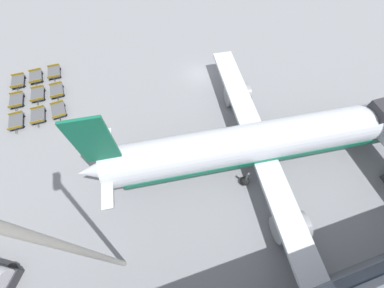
{
  "coord_description": "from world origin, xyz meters",
  "views": [
    {
      "loc": [
        26.62,
        -9.54,
        26.1
      ],
      "look_at": [
        13.45,
        -5.34,
        2.85
      ],
      "focal_mm": 22.0,
      "sensor_mm": 36.0,
      "label": 1
    }
  ],
  "objects": [
    {
      "name": "baggage_dolly_row_near_col_b",
      "position": [
        -2.41,
        -26.61,
        0.48
      ],
      "size": [
        3.36,
        1.87,
        0.92
      ],
      "color": "#515459",
      "rests_on": "ground_plane"
    },
    {
      "name": "baggage_dolly_row_mid_b_col_c",
      "position": [
        1.27,
        -20.94,
        0.48
      ],
      "size": [
        3.42,
        2.03,
        0.92
      ],
      "color": "#515459",
      "rests_on": "ground_plane"
    },
    {
      "name": "baggage_dolly_row_mid_a_col_a",
      "position": [
        -6.58,
        -24.07,
        0.48
      ],
      "size": [
        3.39,
        1.94,
        0.92
      ],
      "color": "#515459",
      "rests_on": "ground_plane"
    },
    {
      "name": "baggage_dolly_row_mid_b_col_b",
      "position": [
        -2.62,
        -21.07,
        0.48
      ],
      "size": [
        3.39,
        1.95,
        0.92
      ],
      "color": "#515459",
      "rests_on": "ground_plane"
    },
    {
      "name": "baggage_dolly_row_mid_a_col_b",
      "position": [
        -2.7,
        -23.74,
        0.48
      ],
      "size": [
        3.36,
        1.89,
        0.92
      ],
      "color": "#515459",
      "rests_on": "ground_plane"
    },
    {
      "name": "apron_light_mast",
      "position": [
        22.98,
        -15.41,
        16.91
      ],
      "size": [
        2.0,
        0.7,
        28.91
      ],
      "color": "#ADA89E",
      "rests_on": "ground_plane"
    },
    {
      "name": "baggage_dolly_row_near_col_c",
      "position": [
        1.53,
        -26.42,
        0.48
      ],
      "size": [
        3.37,
        1.91,
        0.92
      ],
      "color": "#515459",
      "rests_on": "ground_plane"
    },
    {
      "name": "airplane",
      "position": [
        16.03,
        2.93,
        3.5
      ],
      "size": [
        32.81,
        42.31,
        12.11
      ],
      "color": "silver",
      "rests_on": "ground_plane"
    },
    {
      "name": "baggage_dolly_row_near_col_a",
      "position": [
        -6.36,
        -26.62,
        0.48
      ],
      "size": [
        3.35,
        1.87,
        0.92
      ],
      "color": "#515459",
      "rests_on": "ground_plane"
    },
    {
      "name": "ground_plane",
      "position": [
        0.0,
        0.0,
        0.0
      ],
      "size": [
        500.0,
        500.0,
        0.0
      ],
      "primitive_type": "plane",
      "color": "gray"
    },
    {
      "name": "baggage_dolly_row_mid_a_col_c",
      "position": [
        1.39,
        -23.63,
        0.48
      ],
      "size": [
        3.36,
        1.88,
        0.92
      ],
      "color": "#515459",
      "rests_on": "ground_plane"
    },
    {
      "name": "baggage_dolly_row_mid_b_col_a",
      "position": [
        -6.75,
        -21.39,
        0.48
      ],
      "size": [
        3.36,
        1.87,
        0.92
      ],
      "color": "#515459",
      "rests_on": "ground_plane"
    }
  ]
}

